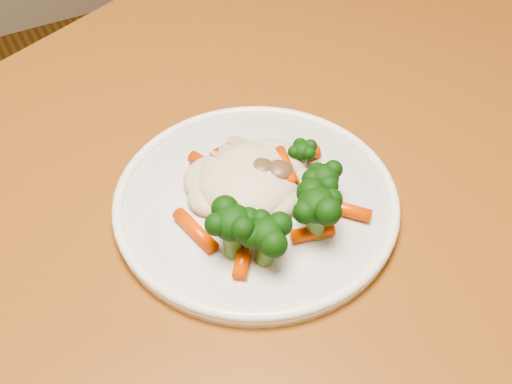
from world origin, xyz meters
The scene contains 3 objects.
dining_table centered at (-0.13, -0.20, 0.65)m, with size 1.45×1.23×0.75m.
plate centered at (-0.17, -0.17, 0.76)m, with size 0.25×0.25×0.01m, color white.
meal centered at (-0.17, -0.18, 0.78)m, with size 0.15×0.16×0.05m.
Camera 1 is at (-0.35, -0.51, 1.18)m, focal length 45.00 mm.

